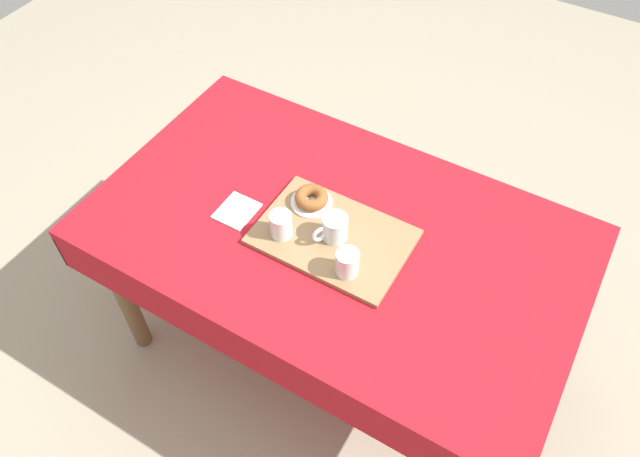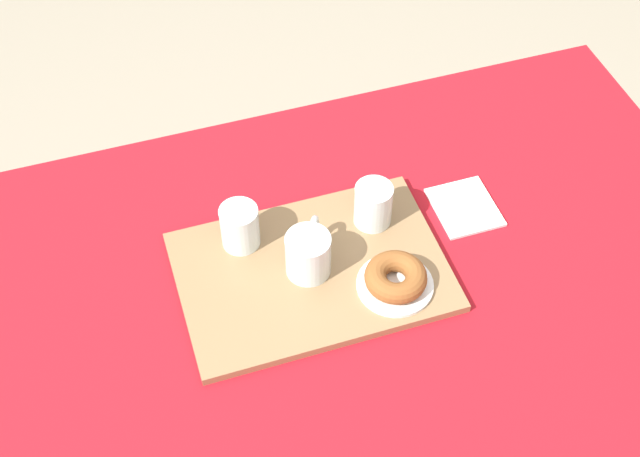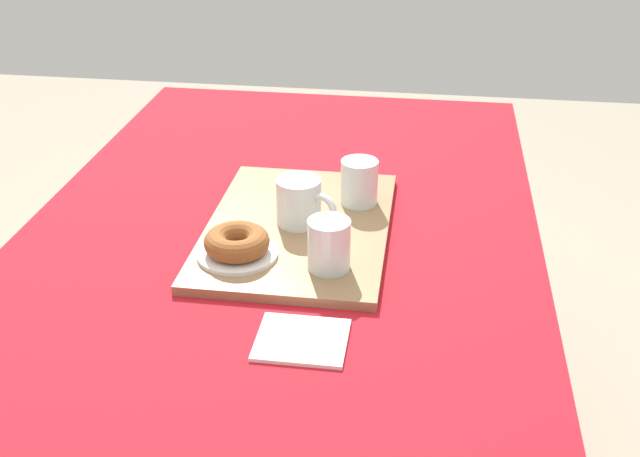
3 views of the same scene
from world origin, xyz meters
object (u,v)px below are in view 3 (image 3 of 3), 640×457
at_px(serving_tray, 298,228).
at_px(tea_mug_left, 300,203).
at_px(donut_plate_left, 237,254).
at_px(water_glass_far, 329,247).
at_px(dining_table, 279,277).
at_px(paper_napkin, 302,340).
at_px(sugar_donut_left, 237,242).
at_px(water_glass_near, 359,184).

height_order(serving_tray, tea_mug_left, tea_mug_left).
bearing_deg(donut_plate_left, water_glass_far, 84.49).
distance_m(dining_table, tea_mug_left, 0.15).
bearing_deg(tea_mug_left, donut_plate_left, -32.48).
distance_m(serving_tray, water_glass_far, 0.16).
distance_m(serving_tray, paper_napkin, 0.32).
height_order(serving_tray, paper_napkin, serving_tray).
distance_m(dining_table, serving_tray, 0.10).
height_order(serving_tray, donut_plate_left, donut_plate_left).
relative_size(serving_tray, paper_napkin, 3.62).
bearing_deg(paper_napkin, dining_table, -162.88).
bearing_deg(water_glass_far, tea_mug_left, -153.80).
bearing_deg(donut_plate_left, tea_mug_left, 147.52).
relative_size(sugar_donut_left, paper_napkin, 0.84).
distance_m(dining_table, paper_napkin, 0.33).
distance_m(water_glass_far, sugar_donut_left, 0.15).
xyz_separation_m(serving_tray, sugar_donut_left, (0.12, -0.08, 0.03)).
distance_m(serving_tray, tea_mug_left, 0.05).
distance_m(dining_table, donut_plate_left, 0.16).
xyz_separation_m(water_glass_far, paper_napkin, (0.18, -0.01, -0.05)).
bearing_deg(donut_plate_left, water_glass_near, 141.91).
height_order(water_glass_near, donut_plate_left, water_glass_near).
relative_size(serving_tray, tea_mug_left, 4.09).
bearing_deg(tea_mug_left, serving_tray, -30.41).
height_order(dining_table, sugar_donut_left, sugar_donut_left).
distance_m(water_glass_near, donut_plate_left, 0.28).
distance_m(tea_mug_left, water_glass_far, 0.16).
relative_size(tea_mug_left, water_glass_near, 1.36).
bearing_deg(sugar_donut_left, paper_napkin, 35.48).
bearing_deg(water_glass_near, serving_tray, -43.93).
bearing_deg(serving_tray, tea_mug_left, 149.59).
xyz_separation_m(dining_table, serving_tray, (-0.01, 0.03, 0.10)).
relative_size(dining_table, water_glass_near, 18.41).
height_order(dining_table, paper_napkin, paper_napkin).
bearing_deg(dining_table, paper_napkin, 17.12).
distance_m(tea_mug_left, sugar_donut_left, 0.15).
relative_size(dining_table, serving_tray, 3.31).
height_order(tea_mug_left, donut_plate_left, tea_mug_left).
xyz_separation_m(donut_plate_left, paper_napkin, (0.19, 0.14, -0.02)).
bearing_deg(donut_plate_left, serving_tray, 147.44).
xyz_separation_m(tea_mug_left, donut_plate_left, (0.13, -0.08, -0.03)).
bearing_deg(donut_plate_left, sugar_donut_left, -90.00).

